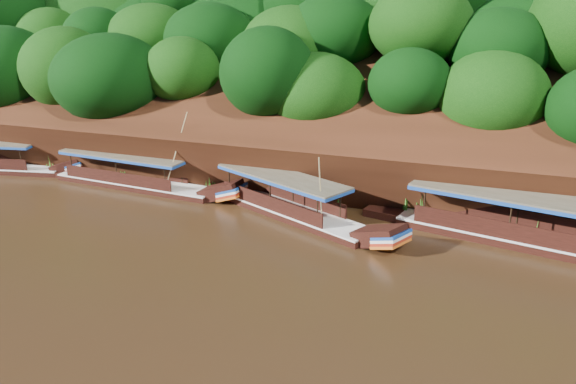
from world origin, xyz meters
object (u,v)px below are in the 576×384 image
boat_0 (547,238)px  boat_2 (144,181)px  boat_3 (3,165)px  boat_1 (299,210)px

boat_0 → boat_2: boat_0 is taller
boat_3 → boat_0: bearing=-13.6°
boat_2 → boat_1: bearing=-4.1°
boat_0 → boat_2: 24.71m
boat_1 → boat_2: bearing=-163.3°
boat_2 → boat_0: bearing=1.4°
boat_0 → boat_1: boat_0 is taller
boat_1 → boat_3: boat_1 is taller
boat_0 → boat_3: 36.79m
boat_1 → boat_2: 11.68m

